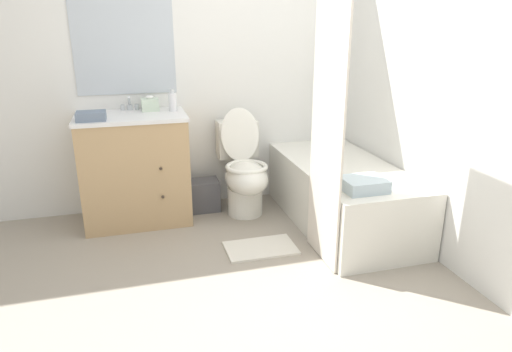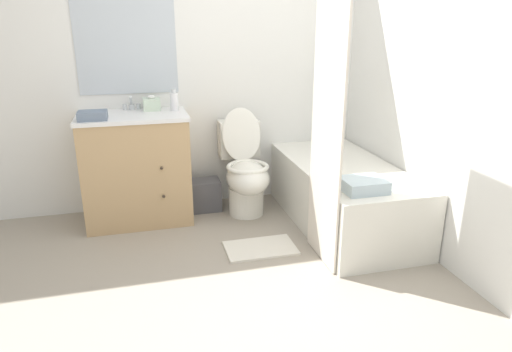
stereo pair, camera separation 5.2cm
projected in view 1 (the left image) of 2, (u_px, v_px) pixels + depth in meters
ground_plane at (284, 303)px, 2.65m from camera, size 14.00×14.00×0.00m
wall_back at (219, 59)px, 3.82m from camera, size 8.00×0.06×2.50m
wall_right at (405, 65)px, 3.33m from camera, size 0.05×2.70×2.50m
vanity_cabinet at (135, 168)px, 3.63m from camera, size 0.83×0.55×0.88m
sink_faucet at (130, 106)px, 3.65m from camera, size 0.14×0.12×0.12m
toilet at (244, 172)px, 3.80m from camera, size 0.35×0.66×0.87m
bathtub at (342, 194)px, 3.63m from camera, size 0.73×1.54×0.50m
shower_curtain at (328, 114)px, 2.85m from camera, size 0.02×0.47×2.00m
wastebasket at (204, 195)px, 3.93m from camera, size 0.25×0.21×0.27m
tissue_box at (150, 104)px, 3.64m from camera, size 0.13×0.14×0.12m
soap_dispenser at (173, 101)px, 3.60m from camera, size 0.06×0.06×0.17m
hand_towel_folded at (91, 116)px, 3.28m from camera, size 0.20×0.16×0.06m
bath_towel_folded at (363, 184)px, 3.00m from camera, size 0.28×0.24×0.08m
bath_mat at (261, 248)px, 3.28m from camera, size 0.50×0.31×0.02m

